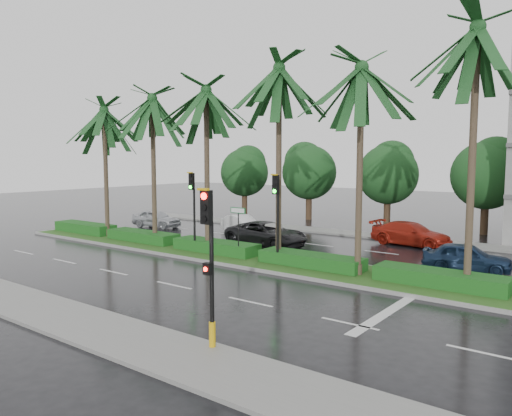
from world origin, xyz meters
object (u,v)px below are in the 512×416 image
Objects in this scene: signal_median_left at (193,200)px; car_darkgrey at (266,234)px; car_silver at (156,219)px; car_white at (242,224)px; car_red at (411,234)px; street_sign at (238,220)px; signal_near at (209,262)px; car_blue at (467,257)px.

signal_median_left is 5.36m from car_darkgrey.
car_white is at bearing -81.37° from car_silver.
car_red is (11.38, 2.04, 0.09)m from car_white.
street_sign reaches higher than car_red.
signal_near is 1.68× the size of street_sign.
car_silver is 0.81× the size of car_red.
signal_near is at bearing -126.13° from car_white.
car_silver is 22.76m from car_blue.
car_red is at bearing -84.57° from car_silver.
car_silver is (-9.72, 6.03, -2.33)m from signal_median_left.
car_white is (6.84, 1.87, -0.06)m from car_silver.
street_sign is 14.08m from car_silver.
car_red is (18.22, 3.91, 0.03)m from car_silver.
signal_near is 16.64m from car_darkgrey.
car_darkgrey is (4.50, -3.33, 0.11)m from car_white.
signal_near is at bearing -54.66° from street_sign.
signal_near is 1.00× the size of signal_median_left.
car_white is at bearing 67.58° from car_blue.
street_sign is at bearing -121.38° from car_silver.
car_silver reaches higher than car_blue.
signal_median_left is 8.75m from car_white.
street_sign is 11.08m from car_blue.
car_darkgrey is at bearing 107.48° from street_sign.
signal_median_left is 1.17× the size of car_white.
signal_median_left is at bearing 98.88° from car_blue.
car_silver is at bearing 141.44° from signal_near.
car_red is 1.24× the size of car_blue.
car_darkgrey is at bearing -104.00° from car_silver.
street_sign is 0.67× the size of car_blue.
car_red is at bearing 29.67° from car_blue.
car_silver is (-19.72, 15.72, -1.83)m from signal_near.
signal_median_left reaches higher than car_silver.
signal_median_left reaches higher than car_red.
car_red is at bearing -62.20° from car_white.
car_white is (-12.88, 17.59, -1.89)m from signal_near.
car_blue is at bearing -100.00° from car_silver.
signal_near is 21.89m from car_white.
car_red reaches higher than car_silver.
car_silver is 1.05× the size of car_white.
street_sign reaches higher than car_blue.
signal_near is 0.90× the size of car_red.
street_sign is at bearing 3.47° from signal_median_left.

